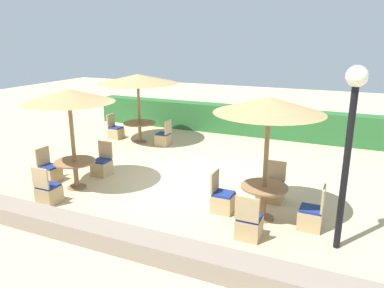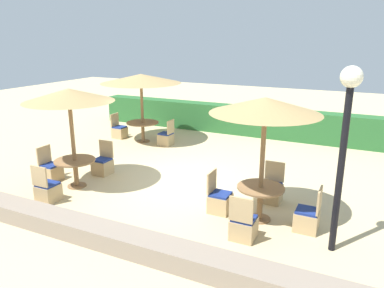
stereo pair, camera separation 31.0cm
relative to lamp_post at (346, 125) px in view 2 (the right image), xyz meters
The scene contains 19 objects.
ground_plane 4.95m from the lamp_post, 156.31° to the left, with size 40.00×40.00×0.00m, color #C6B284.
hedge_row 8.55m from the lamp_post, 118.51° to the left, with size 13.00×0.70×1.11m, color #28602D.
stone_border 4.84m from the lamp_post, 157.36° to the right, with size 10.00×0.56×0.36m, color gray.
lamp_post is the anchor object (origin of this frame).
parasol_back_left 8.51m from the lamp_post, 146.81° to the left, with size 2.87×2.87×2.48m.
round_table_back_left 8.69m from the lamp_post, 146.81° to the left, with size 1.17×1.17×0.74m.
patio_chair_back_left_east 7.95m from the lamp_post, 142.94° to the left, with size 0.46×0.46×0.93m.
patio_chair_back_left_west 9.72m from the lamp_post, 150.23° to the left, with size 0.46×0.46×0.93m.
parasol_front_left 6.32m from the lamp_post, behind, with size 2.21×2.21×2.55m.
round_table_front_left 6.57m from the lamp_post, behind, with size 1.03×1.03×0.73m.
patio_chair_front_left_north 6.76m from the lamp_post, 168.23° to the left, with size 0.46×0.46×0.93m.
patio_chair_front_left_south 6.66m from the lamp_post, behind, with size 0.46×0.46×0.93m.
patio_chair_front_left_west 7.56m from the lamp_post, behind, with size 0.46×0.46×0.93m.
parasol_front_right 1.63m from the lamp_post, 159.65° to the left, with size 2.22×2.22×2.62m.
round_table_front_right 2.41m from the lamp_post, 159.65° to the left, with size 0.99×0.99×0.75m.
patio_chair_front_right_south 2.64m from the lamp_post, 167.78° to the right, with size 0.46×0.46×0.93m.
patio_chair_front_right_north 3.03m from the lamp_post, 134.16° to the left, with size 0.46×0.46×0.93m.
patio_chair_front_right_east 2.22m from the lamp_post, 135.23° to the left, with size 0.46×0.46×0.93m.
patio_chair_front_right_west 3.25m from the lamp_post, 167.68° to the left, with size 0.46×0.46×0.93m.
Camera 2 is at (4.33, -8.32, 3.77)m, focal length 35.00 mm.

